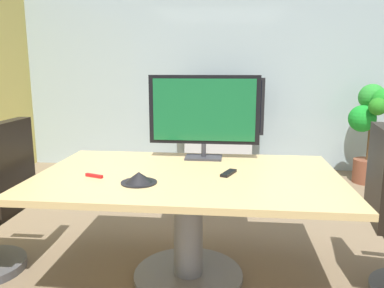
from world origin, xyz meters
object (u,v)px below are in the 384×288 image
object	(u,v)px
potted_plant	(370,123)
remote_control	(229,173)
conference_table	(188,199)
wall_display_unit	(219,142)
tv_monitor	(204,112)
conference_phone	(139,178)

from	to	relation	value
potted_plant	remote_control	size ratio (longest dim) A/B	7.29
conference_table	wall_display_unit	bearing A→B (deg)	87.80
wall_display_unit	conference_table	bearing A→B (deg)	-92.20
wall_display_unit	potted_plant	bearing A→B (deg)	-6.77
tv_monitor	conference_phone	world-z (taller)	tv_monitor
conference_phone	wall_display_unit	bearing A→B (deg)	82.76
wall_display_unit	potted_plant	size ratio (longest dim) A/B	1.06
wall_display_unit	tv_monitor	bearing A→B (deg)	-90.85
wall_display_unit	remote_control	distance (m)	2.73
conference_table	conference_phone	xyz separation A→B (m)	(-0.27, -0.24, 0.21)
conference_table	wall_display_unit	world-z (taller)	wall_display_unit
potted_plant	conference_phone	xyz separation A→B (m)	(-2.27, -2.74, 0.01)
conference_table	wall_display_unit	xyz separation A→B (m)	(0.10, 2.72, -0.13)
tv_monitor	potted_plant	world-z (taller)	tv_monitor
conference_table	remote_control	bearing A→B (deg)	1.58
wall_display_unit	remote_control	xyz separation A→B (m)	(0.16, -2.71, 0.32)
conference_table	wall_display_unit	distance (m)	2.72
conference_phone	conference_table	bearing A→B (deg)	41.92
tv_monitor	conference_phone	size ratio (longest dim) A/B	3.82
conference_phone	remote_control	distance (m)	0.60
conference_table	potted_plant	bearing A→B (deg)	51.29
conference_table	conference_phone	distance (m)	0.42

